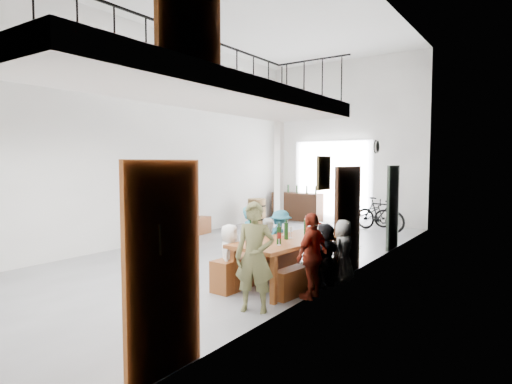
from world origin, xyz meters
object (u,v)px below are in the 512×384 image
Objects in this scene: bench_inner at (259,265)px; oak_barrel at (257,212)px; tasting_table at (293,243)px; bicycle_near at (365,213)px; serving_counter at (297,207)px; host_standing at (255,257)px; side_bench at (188,228)px.

oak_barrel is (-3.66, 5.32, 0.19)m from bench_inner.
tasting_table is 0.78m from bench_inner.
bicycle_near is at bearing 97.25° from bench_inner.
bench_inner is at bearing 167.77° from bicycle_near.
serving_counter is at bearing 76.31° from oak_barrel.
bench_inner is (-0.63, -0.07, -0.45)m from tasting_table.
tasting_table is 1.47m from host_standing.
bicycle_near reaches higher than oak_barrel.
oak_barrel is at bearing 136.44° from tasting_table.
serving_counter is at bearing 94.46° from host_standing.
serving_counter is at bearing 79.54° from side_bench.
host_standing is 0.90× the size of bicycle_near.
serving_counter is 1.09× the size of bicycle_near.
oak_barrel is at bearing 103.13° from host_standing.
side_bench is 5.72m from bicycle_near.
bicycle_near is (3.45, 4.55, 0.20)m from side_bench.
tasting_table is at bearing 77.61° from host_standing.
side_bench is 6.28m from host_standing.
serving_counter is 2.58m from bicycle_near.
serving_counter is (0.87, 4.70, 0.24)m from side_bench.
serving_counter is at bearing 116.18° from bench_inner.
oak_barrel is at bearing -101.27° from serving_counter.
bench_inner reaches higher than side_bench.
bench_inner is 7.89m from serving_counter.
tasting_table is 1.41× the size of side_bench.
oak_barrel is at bearing 126.74° from bench_inner.
bicycle_near is at bearing 107.34° from tasting_table.
tasting_table is 5.31m from side_bench.
side_bench is (-4.70, 2.43, -0.46)m from tasting_table.
bench_inner is at bearing 100.77° from host_standing.
oak_barrel reaches higher than bench_inner.
host_standing reaches higher than serving_counter.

